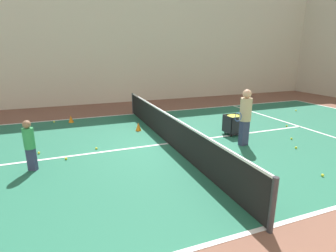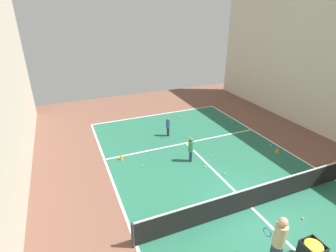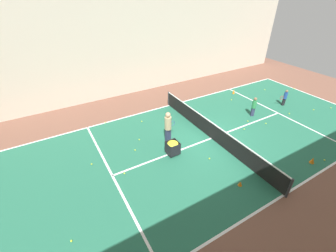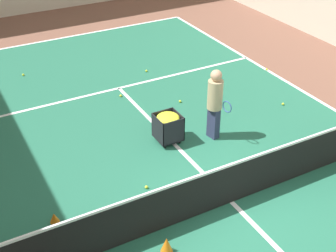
# 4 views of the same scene
# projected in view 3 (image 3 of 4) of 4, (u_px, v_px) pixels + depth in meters

# --- Properties ---
(ground_plane) EXTENTS (31.07, 31.07, 0.00)m
(ground_plane) POSITION_uv_depth(u_px,v_px,m) (211.00, 138.00, 12.34)
(ground_plane) COLOR brown
(court_playing_area) EXTENTS (9.07, 20.43, 0.00)m
(court_playing_area) POSITION_uv_depth(u_px,v_px,m) (211.00, 138.00, 12.34)
(court_playing_area) COLOR #23664C
(court_playing_area) RESTS_ON ground
(line_baseline_near) EXTENTS (9.07, 0.10, 0.00)m
(line_baseline_near) POSITION_uv_depth(u_px,v_px,m) (318.00, 98.00, 16.68)
(line_baseline_near) COLOR white
(line_baseline_near) RESTS_ON ground
(line_sideline_left) EXTENTS (0.10, 20.43, 0.00)m
(line_sideline_left) POSITION_uv_depth(u_px,v_px,m) (284.00, 195.00, 9.04)
(line_sideline_left) COLOR white
(line_sideline_left) RESTS_ON ground
(line_sideline_right) EXTENTS (0.10, 20.43, 0.00)m
(line_sideline_right) POSITION_uv_depth(u_px,v_px,m) (169.00, 105.00, 15.63)
(line_sideline_right) COLOR white
(line_sideline_right) RESTS_ON ground
(line_service_near) EXTENTS (9.07, 0.10, 0.00)m
(line_service_near) POSITION_uv_depth(u_px,v_px,m) (278.00, 113.00, 14.72)
(line_service_near) COLOR white
(line_service_near) RESTS_ON ground
(line_service_far) EXTENTS (9.07, 0.10, 0.00)m
(line_service_far) POSITION_uv_depth(u_px,v_px,m) (112.00, 176.00, 9.95)
(line_service_far) COLOR white
(line_service_far) RESTS_ON ground
(line_centre_service) EXTENTS (0.10, 11.24, 0.00)m
(line_centre_service) POSITION_uv_depth(u_px,v_px,m) (211.00, 138.00, 12.34)
(line_centre_service) COLOR white
(line_centre_service) RESTS_ON ground
(hall_enclosure_right) EXTENTS (0.15, 27.37, 7.63)m
(hall_enclosure_right) POSITION_uv_depth(u_px,v_px,m) (145.00, 39.00, 16.04)
(hall_enclosure_right) COLOR beige
(hall_enclosure_right) RESTS_ON ground
(tennis_net) EXTENTS (9.37, 0.10, 0.99)m
(tennis_net) POSITION_uv_depth(u_px,v_px,m) (212.00, 131.00, 12.06)
(tennis_net) COLOR #2D2D33
(tennis_net) RESTS_ON ground
(player_near_baseline) EXTENTS (0.28, 0.58, 1.15)m
(player_near_baseline) POSITION_uv_depth(u_px,v_px,m) (285.00, 97.00, 15.31)
(player_near_baseline) COLOR black
(player_near_baseline) RESTS_ON ground
(coach_at_net) EXTENTS (0.41, 0.69, 1.77)m
(coach_at_net) POSITION_uv_depth(u_px,v_px,m) (168.00, 125.00, 11.58)
(coach_at_net) COLOR #2D3351
(coach_at_net) RESTS_ON ground
(child_midcourt) EXTENTS (0.34, 0.34, 1.29)m
(child_midcourt) POSITION_uv_depth(u_px,v_px,m) (254.00, 105.00, 14.04)
(child_midcourt) COLOR #2D3351
(child_midcourt) RESTS_ON ground
(ball_cart) EXTENTS (0.57, 0.58, 0.73)m
(ball_cart) POSITION_uv_depth(u_px,v_px,m) (173.00, 146.00, 10.94)
(ball_cart) COLOR black
(ball_cart) RESTS_ON ground
(training_cone_0) EXTENTS (0.18, 0.18, 0.34)m
(training_cone_0) POSITION_uv_depth(u_px,v_px,m) (234.00, 92.00, 17.22)
(training_cone_0) COLOR orange
(training_cone_0) RESTS_ON ground
(training_cone_1) EXTENTS (0.18, 0.18, 0.20)m
(training_cone_1) POSITION_uv_depth(u_px,v_px,m) (240.00, 183.00, 9.43)
(training_cone_1) COLOR orange
(training_cone_1) RESTS_ON ground
(training_cone_2) EXTENTS (0.22, 0.22, 0.31)m
(training_cone_2) POSITION_uv_depth(u_px,v_px,m) (242.00, 150.00, 11.20)
(training_cone_2) COLOR orange
(training_cone_2) RESTS_ON ground
(training_cone_3) EXTENTS (0.22, 0.22, 0.29)m
(training_cone_3) POSITION_uv_depth(u_px,v_px,m) (313.00, 160.00, 10.59)
(training_cone_3) COLOR orange
(training_cone_3) RESTS_ON ground
(tennis_ball_0) EXTENTS (0.07, 0.07, 0.07)m
(tennis_ball_0) POSITION_uv_depth(u_px,v_px,m) (142.00, 121.00, 13.77)
(tennis_ball_0) COLOR yellow
(tennis_ball_0) RESTS_ON ground
(tennis_ball_1) EXTENTS (0.07, 0.07, 0.07)m
(tennis_ball_1) POSITION_uv_depth(u_px,v_px,m) (265.00, 90.00, 17.85)
(tennis_ball_1) COLOR yellow
(tennis_ball_1) RESTS_ON ground
(tennis_ball_2) EXTENTS (0.07, 0.07, 0.07)m
(tennis_ball_2) POSITION_uv_depth(u_px,v_px,m) (331.00, 108.00, 15.27)
(tennis_ball_2) COLOR yellow
(tennis_ball_2) RESTS_ON ground
(tennis_ball_3) EXTENTS (0.07, 0.07, 0.07)m
(tennis_ball_3) POSITION_uv_depth(u_px,v_px,m) (231.00, 100.00, 16.32)
(tennis_ball_3) COLOR yellow
(tennis_ball_3) RESTS_ON ground
(tennis_ball_4) EXTENTS (0.07, 0.07, 0.07)m
(tennis_ball_4) POSITION_uv_depth(u_px,v_px,m) (244.00, 129.00, 13.06)
(tennis_ball_4) COLOR yellow
(tennis_ball_4) RESTS_ON ground
(tennis_ball_5) EXTENTS (0.07, 0.07, 0.07)m
(tennis_ball_5) POSITION_uv_depth(u_px,v_px,m) (209.00, 159.00, 10.86)
(tennis_ball_5) COLOR yellow
(tennis_ball_5) RESTS_ON ground
(tennis_ball_6) EXTENTS (0.07, 0.07, 0.07)m
(tennis_ball_6) POSITION_uv_depth(u_px,v_px,m) (248.00, 121.00, 13.80)
(tennis_ball_6) COLOR yellow
(tennis_ball_6) RESTS_ON ground
(tennis_ball_7) EXTENTS (0.07, 0.07, 0.07)m
(tennis_ball_7) POSITION_uv_depth(u_px,v_px,m) (294.00, 88.00, 18.08)
(tennis_ball_7) COLOR yellow
(tennis_ball_7) RESTS_ON ground
(tennis_ball_8) EXTENTS (0.07, 0.07, 0.07)m
(tennis_ball_8) POSITION_uv_depth(u_px,v_px,m) (92.00, 164.00, 10.54)
(tennis_ball_8) COLOR yellow
(tennis_ball_8) RESTS_ON ground
(tennis_ball_9) EXTENTS (0.07, 0.07, 0.07)m
(tennis_ball_9) POSITION_uv_depth(u_px,v_px,m) (105.00, 122.00, 13.67)
(tennis_ball_9) COLOR yellow
(tennis_ball_9) RESTS_ON ground
(tennis_ball_10) EXTENTS (0.07, 0.07, 0.07)m
(tennis_ball_10) POSITION_uv_depth(u_px,v_px,m) (135.00, 150.00, 11.42)
(tennis_ball_10) COLOR yellow
(tennis_ball_10) RESTS_ON ground
(tennis_ball_12) EXTENTS (0.07, 0.07, 0.07)m
(tennis_ball_12) POSITION_uv_depth(u_px,v_px,m) (314.00, 110.00, 15.04)
(tennis_ball_12) COLOR yellow
(tennis_ball_12) RESTS_ON ground
(tennis_ball_14) EXTENTS (0.07, 0.07, 0.07)m
(tennis_ball_14) POSITION_uv_depth(u_px,v_px,m) (71.00, 241.00, 7.40)
(tennis_ball_14) COLOR yellow
(tennis_ball_14) RESTS_ON ground
(tennis_ball_15) EXTENTS (0.07, 0.07, 0.07)m
(tennis_ball_15) POSITION_uv_depth(u_px,v_px,m) (289.00, 114.00, 14.58)
(tennis_ball_15) COLOR yellow
(tennis_ball_15) RESTS_ON ground
(tennis_ball_16) EXTENTS (0.07, 0.07, 0.07)m
(tennis_ball_16) POSITION_uv_depth(u_px,v_px,m) (266.00, 123.00, 13.57)
(tennis_ball_16) COLOR yellow
(tennis_ball_16) RESTS_ON ground
(tennis_ball_17) EXTENTS (0.07, 0.07, 0.07)m
(tennis_ball_17) POSITION_uv_depth(u_px,v_px,m) (324.00, 160.00, 10.78)
(tennis_ball_17) COLOR yellow
(tennis_ball_17) RESTS_ON ground
(tennis_ball_18) EXTENTS (0.07, 0.07, 0.07)m
(tennis_ball_18) POSITION_uv_depth(u_px,v_px,m) (124.00, 173.00, 10.03)
(tennis_ball_18) COLOR yellow
(tennis_ball_18) RESTS_ON ground
(tennis_ball_20) EXTENTS (0.07, 0.07, 0.07)m
(tennis_ball_20) POSITION_uv_depth(u_px,v_px,m) (139.00, 140.00, 12.18)
(tennis_ball_20) COLOR yellow
(tennis_ball_20) RESTS_ON ground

